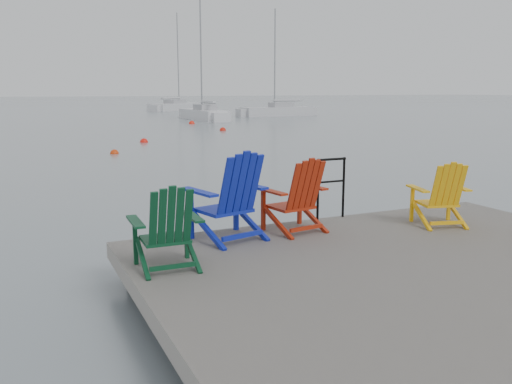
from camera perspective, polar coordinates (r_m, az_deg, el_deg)
name	(u,v)px	position (r m, az deg, el deg)	size (l,w,h in m)	color
ground	(431,313)	(6.29, 17.92, -12.05)	(400.00, 400.00, 0.00)	slate
dock	(433,283)	(6.17, 18.11, -9.06)	(6.00, 5.00, 1.40)	#322E2C
handrail	(331,182)	(8.03, 7.91, 1.03)	(0.48, 0.04, 0.90)	black
chair_green	(167,227)	(5.76, -9.32, -3.66)	(0.75, 0.69, 0.91)	#0A391F
chair_blue	(230,196)	(6.78, -2.73, -0.43)	(1.03, 0.98, 1.13)	#0F1FA1
chair_red	(297,195)	(7.21, 4.29, -0.33)	(0.87, 0.82, 0.99)	#9C200B
chair_yellow	(441,194)	(7.95, 18.93, -0.17)	(0.84, 0.80, 0.91)	#EFAB0D
sailboat_near	(204,115)	(44.19, -5.53, 8.05)	(1.98, 7.14, 9.99)	silver
sailboat_mid	(177,107)	(65.22, -8.32, 8.83)	(7.82, 6.73, 11.39)	silver
sailboat_far	(278,112)	(50.40, 2.33, 8.41)	(7.03, 2.27, 9.76)	#BBBABF
buoy_a	(144,142)	(25.49, -11.71, 5.15)	(0.37, 0.37, 0.37)	red
buoy_b	(114,154)	(21.18, -14.67, 3.93)	(0.33, 0.33, 0.33)	red
buoy_c	(223,130)	(32.32, -3.52, 6.48)	(0.38, 0.38, 0.38)	red
buoy_d	(192,124)	(39.08, -6.78, 7.16)	(0.41, 0.41, 0.41)	red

